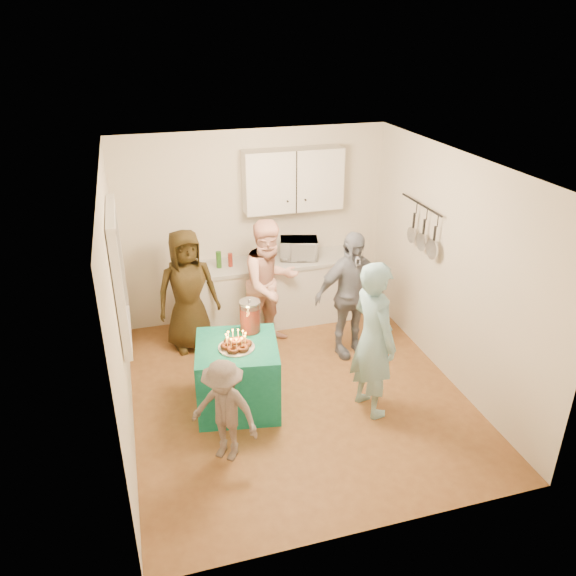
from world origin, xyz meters
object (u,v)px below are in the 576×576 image
object	(u,v)px
counter	(275,293)
party_table	(238,375)
woman_back_center	(270,284)
woman_back_right	(350,295)
child_near_left	(224,411)
man_birthday	(373,339)
woman_back_left	(187,291)
microwave	(299,249)
punch_jar	(250,317)

from	to	relation	value
counter	party_table	xyz separation A→B (m)	(-0.87, -1.74, -0.05)
party_table	woman_back_center	size ratio (longest dim) A/B	0.51
party_table	woman_back_center	xyz separation A→B (m)	(0.67, 1.19, 0.46)
party_table	woman_back_right	size ratio (longest dim) A/B	0.53
woman_back_right	child_near_left	world-z (taller)	woman_back_right
woman_back_center	child_near_left	distance (m)	2.19
man_birthday	woman_back_left	distance (m)	2.49
woman_back_right	child_near_left	bearing A→B (deg)	-150.14
woman_back_left	woman_back_center	xyz separation A→B (m)	(1.01, -0.20, 0.05)
counter	microwave	distance (m)	0.70
punch_jar	woman_back_center	size ratio (longest dim) A/B	0.20
woman_back_left	child_near_left	distance (m)	2.17
punch_jar	man_birthday	distance (m)	1.33
woman_back_center	woman_back_right	distance (m)	1.01
man_birthday	woman_back_left	bearing A→B (deg)	30.81
party_table	man_birthday	size ratio (longest dim) A/B	0.49
woman_back_left	woman_back_right	distance (m)	2.01
man_birthday	woman_back_right	world-z (taller)	man_birthday
punch_jar	woman_back_left	world-z (taller)	woman_back_left
woman_back_center	woman_back_right	xyz separation A→B (m)	(0.87, -0.50, -0.03)
microwave	party_table	xyz separation A→B (m)	(-1.21, -1.74, -0.67)
microwave	woman_back_left	xyz separation A→B (m)	(-1.55, -0.35, -0.26)
man_birthday	child_near_left	world-z (taller)	man_birthday
man_birthday	counter	bearing A→B (deg)	0.50
woman_back_left	woman_back_right	bearing A→B (deg)	-29.63
microwave	punch_jar	size ratio (longest dim) A/B	1.46
punch_jar	counter	bearing A→B (deg)	65.93
man_birthday	woman_back_center	xyz separation A→B (m)	(-0.68, 1.63, -0.02)
party_table	punch_jar	xyz separation A→B (m)	(0.20, 0.25, 0.55)
counter	woman_back_left	world-z (taller)	woman_back_left
punch_jar	child_near_left	distance (m)	1.18
counter	child_near_left	size ratio (longest dim) A/B	2.07
woman_back_left	child_near_left	world-z (taller)	woman_back_left
punch_jar	party_table	bearing A→B (deg)	-129.32
party_table	woman_back_right	distance (m)	1.74
counter	party_table	world-z (taller)	counter
party_table	child_near_left	world-z (taller)	child_near_left
microwave	party_table	size ratio (longest dim) A/B	0.58
counter	woman_back_right	world-z (taller)	woman_back_right
party_table	woman_back_left	distance (m)	1.49
party_table	counter	bearing A→B (deg)	63.43
microwave	child_near_left	size ratio (longest dim) A/B	0.47
microwave	man_birthday	world-z (taller)	man_birthday
counter	child_near_left	xyz separation A→B (m)	(-1.15, -2.50, 0.10)
punch_jar	woman_back_center	bearing A→B (deg)	63.87
counter	child_near_left	bearing A→B (deg)	-114.65
microwave	woman_back_center	world-z (taller)	woman_back_center
microwave	party_table	bearing A→B (deg)	-109.78
punch_jar	child_near_left	xyz separation A→B (m)	(-0.48, -1.01, -0.40)
woman_back_left	woman_back_center	bearing A→B (deg)	-20.47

